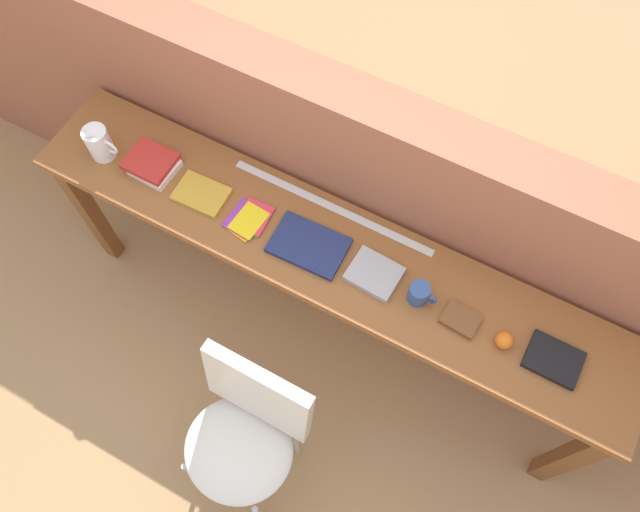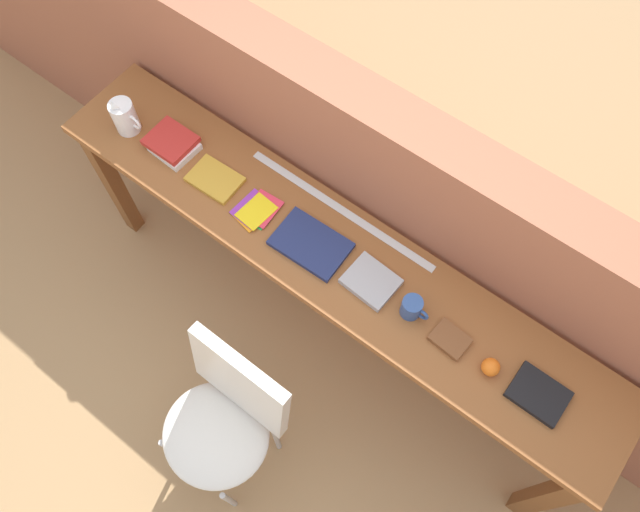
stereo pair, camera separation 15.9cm
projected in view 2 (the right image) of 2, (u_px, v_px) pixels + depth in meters
name	position (u px, v px, depth m)	size (l,w,h in m)	color
ground_plane	(289.00, 372.00, 3.07)	(40.00, 40.00, 0.00)	tan
brick_wall_back	(375.00, 213.00, 2.68)	(6.00, 0.20, 1.37)	#9E5B42
sideboard	(327.00, 264.00, 2.51)	(2.50, 0.44, 0.88)	brown
chair_white_moulded	(225.00, 417.00, 2.45)	(0.44, 0.46, 0.89)	silver
pitcher_white	(125.00, 117.00, 2.56)	(0.14, 0.10, 0.18)	white
book_stack_leftmost	(173.00, 144.00, 2.56)	(0.20, 0.17, 0.06)	white
magazine_cycling	(215.00, 179.00, 2.51)	(0.21, 0.15, 0.02)	gold
pamphlet_pile_colourful	(257.00, 210.00, 2.45)	(0.16, 0.19, 0.01)	green
book_open_centre	(311.00, 244.00, 2.38)	(0.29, 0.19, 0.02)	navy
book_grey_hardcover	(371.00, 281.00, 2.31)	(0.19, 0.16, 0.03)	#9E9EA3
mug	(412.00, 308.00, 2.23)	(0.11, 0.08, 0.09)	#2D4C8C
leather_journal_brown	(450.00, 339.00, 2.21)	(0.13, 0.10, 0.02)	brown
sports_ball_small	(491.00, 367.00, 2.15)	(0.07, 0.07, 0.07)	orange
book_repair_rightmost	(538.00, 394.00, 2.13)	(0.19, 0.15, 0.02)	black
ruler_metal_back_edge	(341.00, 209.00, 2.46)	(0.87, 0.03, 0.00)	silver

